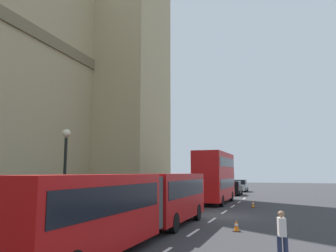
{
  "coord_description": "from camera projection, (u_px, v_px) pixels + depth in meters",
  "views": [
    {
      "loc": [
        -23.33,
        -4.37,
        2.97
      ],
      "look_at": [
        5.66,
        5.64,
        7.29
      ],
      "focal_mm": 35.41,
      "sensor_mm": 36.0,
      "label": 1
    }
  ],
  "objects": [
    {
      "name": "ground_plane",
      "position": [
        218.0,
        216.0,
        22.83
      ],
      "size": [
        160.0,
        160.0,
        0.0
      ],
      "primitive_type": "plane",
      "color": "#333335"
    },
    {
      "name": "lane_centre_marking",
      "position": [
        219.0,
        216.0,
        22.93
      ],
      "size": [
        34.4,
        0.16,
        0.01
      ],
      "color": "silver",
      "rests_on": "ground_plane"
    },
    {
      "name": "articulated_bus",
      "position": [
        137.0,
        200.0,
        15.1
      ],
      "size": [
        16.13,
        2.54,
        2.9
      ],
      "color": "#B20F0F",
      "rests_on": "ground_plane"
    },
    {
      "name": "double_decker_bus",
      "position": [
        215.0,
        175.0,
        32.53
      ],
      "size": [
        9.12,
        2.54,
        4.9
      ],
      "color": "red",
      "rests_on": "ground_plane"
    },
    {
      "name": "sedan_lead",
      "position": [
        234.0,
        188.0,
        43.89
      ],
      "size": [
        4.4,
        1.86,
        1.85
      ],
      "color": "black",
      "rests_on": "ground_plane"
    },
    {
      "name": "sedan_trailing",
      "position": [
        241.0,
        186.0,
        52.12
      ],
      "size": [
        4.4,
        1.86,
        1.85
      ],
      "color": "#B7B7BC",
      "rests_on": "ground_plane"
    },
    {
      "name": "traffic_cone_west",
      "position": [
        236.0,
        226.0,
        16.84
      ],
      "size": [
        0.36,
        0.36,
        0.58
      ],
      "color": "black",
      "rests_on": "ground_plane"
    },
    {
      "name": "traffic_cone_middle",
      "position": [
        253.0,
        204.0,
        28.41
      ],
      "size": [
        0.36,
        0.36,
        0.58
      ],
      "color": "black",
      "rests_on": "ground_plane"
    },
    {
      "name": "street_lamp",
      "position": [
        65.0,
        171.0,
        17.4
      ],
      "size": [
        0.44,
        0.44,
        5.27
      ],
      "color": "black",
      "rests_on": "ground_plane"
    },
    {
      "name": "pedestrian_near_cones",
      "position": [
        282.0,
        234.0,
        11.06
      ],
      "size": [
        0.44,
        0.36,
        1.69
      ],
      "color": "#262D4C",
      "rests_on": "ground_plane"
    }
  ]
}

